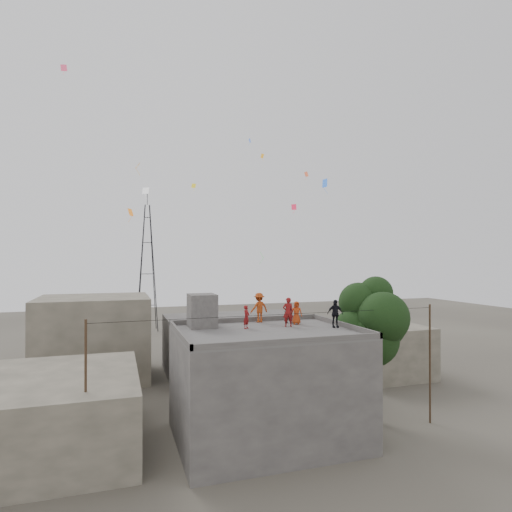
{
  "coord_description": "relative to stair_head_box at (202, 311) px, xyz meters",
  "views": [
    {
      "loc": [
        -8.11,
        -23.04,
        10.23
      ],
      "look_at": [
        -0.21,
        1.23,
        10.41
      ],
      "focal_mm": 30.0,
      "sensor_mm": 36.0,
      "label": 1
    }
  ],
  "objects": [
    {
      "name": "ground",
      "position": [
        3.2,
        -2.6,
        -7.1
      ],
      "size": [
        140.0,
        140.0,
        0.0
      ],
      "primitive_type": "plane",
      "color": "#403C34",
      "rests_on": "ground"
    },
    {
      "name": "main_building",
      "position": [
        3.2,
        -2.6,
        -4.05
      ],
      "size": [
        10.0,
        8.0,
        6.1
      ],
      "color": "#474442",
      "rests_on": "ground"
    },
    {
      "name": "parapet",
      "position": [
        3.2,
        -2.6,
        -0.85
      ],
      "size": [
        10.0,
        8.0,
        0.3
      ],
      "color": "#474442",
      "rests_on": "main_building"
    },
    {
      "name": "stair_head_box",
      "position": [
        0.0,
        0.0,
        0.0
      ],
      "size": [
        1.6,
        1.8,
        2.0
      ],
      "primitive_type": "cube",
      "color": "#474442",
      "rests_on": "main_building"
    },
    {
      "name": "neighbor_west",
      "position": [
        -7.8,
        -0.6,
        -5.1
      ],
      "size": [
        8.0,
        10.0,
        4.0
      ],
      "primitive_type": "cube",
      "color": "#575245",
      "rests_on": "ground"
    },
    {
      "name": "neighbor_north",
      "position": [
        5.2,
        11.4,
        -4.6
      ],
      "size": [
        12.0,
        9.0,
        5.0
      ],
      "primitive_type": "cube",
      "color": "#474442",
      "rests_on": "ground"
    },
    {
      "name": "neighbor_northwest",
      "position": [
        -6.8,
        13.4,
        -3.6
      ],
      "size": [
        9.0,
        8.0,
        7.0
      ],
      "primitive_type": "cube",
      "color": "#575245",
      "rests_on": "ground"
    },
    {
      "name": "neighbor_east",
      "position": [
        17.2,
        7.4,
        -4.9
      ],
      "size": [
        7.0,
        8.0,
        4.4
      ],
      "primitive_type": "cube",
      "color": "#575245",
      "rests_on": "ground"
    },
    {
      "name": "tree",
      "position": [
        10.57,
        -2.0,
        -1.0
      ],
      "size": [
        4.9,
        4.6,
        9.1
      ],
      "color": "black",
      "rests_on": "ground"
    },
    {
      "name": "utility_line",
      "position": [
        3.7,
        -3.85,
        -3.27
      ],
      "size": [
        20.12,
        0.62,
        7.4
      ],
      "color": "black",
      "rests_on": "ground"
    },
    {
      "name": "transmission_tower",
      "position": [
        -0.8,
        37.4,
        1.97
      ],
      "size": [
        2.97,
        2.97,
        20.01
      ],
      "color": "black",
      "rests_on": "ground"
    },
    {
      "name": "person_red_adult",
      "position": [
        5.03,
        -1.43,
        -0.11
      ],
      "size": [
        0.72,
        0.55,
        1.78
      ],
      "primitive_type": "imported",
      "rotation": [
        0.0,
        0.0,
        2.94
      ],
      "color": "maroon",
      "rests_on": "main_building"
    },
    {
      "name": "person_orange_child",
      "position": [
        5.92,
        -0.67,
        -0.28
      ],
      "size": [
        0.82,
        0.66,
        1.45
      ],
      "primitive_type": "imported",
      "rotation": [
        0.0,
        0.0,
        -0.32
      ],
      "color": "#BC3E15",
      "rests_on": "main_building"
    },
    {
      "name": "person_dark_child",
      "position": [
        5.65,
        -0.02,
        -0.36
      ],
      "size": [
        0.77,
        0.79,
        1.28
      ],
      "primitive_type": "imported",
      "rotation": [
        0.0,
        0.0,
        2.28
      ],
      "color": "black",
      "rests_on": "main_building"
    },
    {
      "name": "person_dark_adult",
      "position": [
        7.6,
        -2.62,
        -0.16
      ],
      "size": [
        1.02,
        0.52,
        1.68
      ],
      "primitive_type": "imported",
      "rotation": [
        0.0,
        0.0,
        -0.12
      ],
      "color": "black",
      "rests_on": "main_building"
    },
    {
      "name": "person_orange_adult",
      "position": [
        3.91,
        0.8,
        -0.04
      ],
      "size": [
        1.36,
        0.95,
        1.92
      ],
      "primitive_type": "imported",
      "rotation": [
        0.0,
        0.0,
        -2.94
      ],
      "color": "#A63C13",
      "rests_on": "main_building"
    },
    {
      "name": "person_red_child",
      "position": [
        2.4,
        -1.37,
        -0.31
      ],
      "size": [
        0.59,
        0.59,
        1.38
      ],
      "primitive_type": "imported",
      "rotation": [
        0.0,
        0.0,
        0.79
      ],
      "color": "maroon",
      "rests_on": "main_building"
    },
    {
      "name": "kites",
      "position": [
        3.06,
        5.62,
        9.14
      ],
      "size": [
        18.87,
        13.81,
        12.54
      ],
      "color": "orange",
      "rests_on": "ground"
    }
  ]
}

